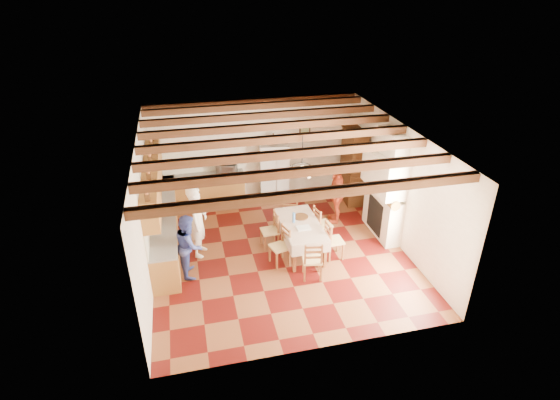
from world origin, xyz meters
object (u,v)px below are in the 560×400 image
object	(u,v)px
refrigerator	(274,170)
person_woman_red	(336,193)
chair_right_near	(334,240)
chair_right_far	(323,224)
microwave	(227,168)
chair_end_far	(290,213)
person_woman_blue	(189,245)
hutch	(353,166)
chair_left_near	(280,246)
chair_end_near	(312,259)
person_man	(198,221)
dining_table	(300,227)
chair_left_far	(270,230)

from	to	relation	value
refrigerator	person_woman_red	xyz separation A→B (m)	(1.29, -1.92, -0.01)
chair_right_near	chair_right_far	size ratio (longest dim) A/B	1.00
refrigerator	microwave	xyz separation A→B (m)	(-1.42, -0.05, 0.21)
chair_end_far	microwave	distance (m)	2.53
person_woman_blue	microwave	bearing A→B (deg)	-19.29
hutch	chair_right_far	xyz separation A→B (m)	(-1.56, -2.00, -0.61)
chair_left_near	chair_right_near	world-z (taller)	same
chair_end_near	person_woman_blue	distance (m)	2.76
person_man	microwave	distance (m)	2.81
chair_end_far	person_woman_red	xyz separation A→B (m)	(1.32, 0.15, 0.36)
dining_table	person_woman_blue	world-z (taller)	person_woman_blue
chair_left_near	chair_end_near	xyz separation A→B (m)	(0.59, -0.66, 0.00)
refrigerator	person_woman_red	distance (m)	2.31
hutch	dining_table	distance (m)	3.27
hutch	person_man	world-z (taller)	hutch
dining_table	chair_end_far	bearing A→B (deg)	88.96
chair_left_far	chair_right_near	bearing A→B (deg)	58.06
chair_left_near	chair_end_far	xyz separation A→B (m)	(0.63, 1.44, 0.00)
microwave	chair_right_far	bearing A→B (deg)	-35.42
dining_table	person_woman_blue	bearing A→B (deg)	-173.91
chair_left_far	person_woman_blue	distance (m)	2.07
refrigerator	microwave	bearing A→B (deg)	-170.80
person_man	person_woman_blue	world-z (taller)	person_man
person_woman_red	person_woman_blue	bearing A→B (deg)	-52.17
chair_left_far	refrigerator	bearing A→B (deg)	161.97
dining_table	chair_right_far	world-z (taller)	chair_right_far
chair_left_near	chair_right_near	bearing A→B (deg)	73.31
dining_table	person_man	distance (m)	2.45
refrigerator	chair_end_far	size ratio (longest dim) A/B	1.77
dining_table	person_woman_red	xyz separation A→B (m)	(1.34, 1.20, 0.15)
chair_end_near	chair_end_far	world-z (taller)	same
chair_left_near	microwave	xyz separation A→B (m)	(-0.77, 3.47, 0.58)
refrigerator	chair_end_far	xyz separation A→B (m)	(-0.02, -2.07, -0.37)
chair_end_near	person_man	world-z (taller)	person_man
chair_end_far	hutch	bearing A→B (deg)	43.57
dining_table	chair_left_far	size ratio (longest dim) A/B	1.86
chair_right_near	person_woman_red	world-z (taller)	person_woman_red
dining_table	chair_right_far	size ratio (longest dim) A/B	1.86
hutch	chair_left_far	xyz separation A→B (m)	(-2.93, -2.01, -0.61)
chair_right_far	person_man	world-z (taller)	person_man
dining_table	hutch	bearing A→B (deg)	46.34
refrigerator	chair_right_near	xyz separation A→B (m)	(0.68, -3.55, -0.37)
hutch	person_woman_blue	size ratio (longest dim) A/B	1.45
dining_table	chair_left_near	size ratio (longest dim) A/B	1.86
chair_end_far	microwave	size ratio (longest dim) A/B	1.68
person_woman_red	hutch	bearing A→B (deg)	159.22
person_woman_red	microwave	size ratio (longest dim) A/B	2.96
hutch	chair_right_near	xyz separation A→B (m)	(-1.52, -2.78, -0.61)
chair_end_far	person_man	world-z (taller)	person_man
hutch	person_woman_blue	world-z (taller)	hutch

